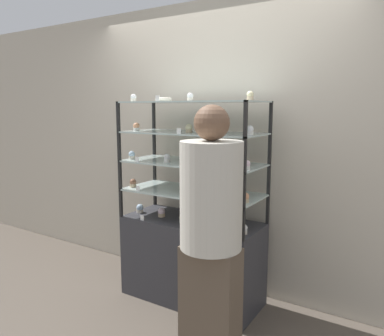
% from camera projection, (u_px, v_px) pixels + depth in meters
% --- Properties ---
extents(ground_plane, '(20.00, 20.00, 0.00)m').
position_uv_depth(ground_plane, '(192.00, 298.00, 3.30)').
color(ground_plane, brown).
extents(back_wall, '(8.00, 0.05, 2.60)m').
position_uv_depth(back_wall, '(215.00, 147.00, 3.43)').
color(back_wall, beige).
rests_on(back_wall, ground_plane).
extents(display_base, '(1.19, 0.51, 0.71)m').
position_uv_depth(display_base, '(192.00, 260.00, 3.24)').
color(display_base, '#333338').
rests_on(display_base, ground_plane).
extents(display_riser_lower, '(1.19, 0.51, 0.25)m').
position_uv_depth(display_riser_lower, '(192.00, 193.00, 3.15)').
color(display_riser_lower, black).
rests_on(display_riser_lower, display_base).
extents(display_riser_middle, '(1.19, 0.51, 0.25)m').
position_uv_depth(display_riser_middle, '(192.00, 164.00, 3.11)').
color(display_riser_middle, black).
rests_on(display_riser_middle, display_riser_lower).
extents(display_riser_upper, '(1.19, 0.51, 0.25)m').
position_uv_depth(display_riser_upper, '(192.00, 134.00, 3.07)').
color(display_riser_upper, black).
rests_on(display_riser_upper, display_riser_middle).
extents(display_riser_top, '(1.19, 0.51, 0.25)m').
position_uv_depth(display_riser_top, '(192.00, 103.00, 3.03)').
color(display_riser_top, black).
rests_on(display_riser_top, display_riser_upper).
extents(layer_cake_centerpiece, '(0.21, 0.21, 0.11)m').
position_uv_depth(layer_cake_centerpiece, '(193.00, 183.00, 3.23)').
color(layer_cake_centerpiece, brown).
rests_on(layer_cake_centerpiece, display_riser_lower).
extents(sheet_cake_frosted, '(0.20, 0.13, 0.06)m').
position_uv_depth(sheet_cake_frosted, '(232.00, 161.00, 2.96)').
color(sheet_cake_frosted, '#C66660').
rests_on(sheet_cake_frosted, display_riser_middle).
extents(cupcake_0, '(0.06, 0.06, 0.08)m').
position_uv_depth(cupcake_0, '(140.00, 208.00, 3.41)').
color(cupcake_0, beige).
rests_on(cupcake_0, display_base).
extents(cupcake_1, '(0.06, 0.06, 0.08)m').
position_uv_depth(cupcake_1, '(162.00, 212.00, 3.28)').
color(cupcake_1, '#CCB28C').
rests_on(cupcake_1, display_base).
extents(cupcake_2, '(0.06, 0.06, 0.08)m').
position_uv_depth(cupcake_2, '(183.00, 219.00, 3.09)').
color(cupcake_2, white).
rests_on(cupcake_2, display_base).
extents(cupcake_3, '(0.06, 0.06, 0.08)m').
position_uv_depth(cupcake_3, '(217.00, 223.00, 2.99)').
color(cupcake_3, '#CCB28C').
rests_on(cupcake_3, display_base).
extents(cupcake_4, '(0.06, 0.06, 0.08)m').
position_uv_depth(cupcake_4, '(243.00, 229.00, 2.83)').
color(cupcake_4, beige).
rests_on(cupcake_4, display_base).
extents(price_tag_0, '(0.04, 0.00, 0.04)m').
position_uv_depth(price_tag_0, '(142.00, 218.00, 3.17)').
color(price_tag_0, white).
rests_on(price_tag_0, display_base).
extents(cupcake_5, '(0.06, 0.06, 0.07)m').
position_uv_depth(cupcake_5, '(133.00, 183.00, 3.32)').
color(cupcake_5, '#CCB28C').
rests_on(cupcake_5, display_riser_lower).
extents(cupcake_6, '(0.06, 0.06, 0.07)m').
position_uv_depth(cupcake_6, '(207.00, 191.00, 3.01)').
color(cupcake_6, beige).
rests_on(cupcake_6, display_riser_lower).
extents(cupcake_7, '(0.06, 0.06, 0.07)m').
position_uv_depth(cupcake_7, '(245.00, 198.00, 2.78)').
color(cupcake_7, '#CCB28C').
rests_on(cupcake_7, display_riser_lower).
extents(price_tag_1, '(0.04, 0.00, 0.04)m').
position_uv_depth(price_tag_1, '(138.00, 189.00, 3.15)').
color(price_tag_1, white).
rests_on(price_tag_1, display_riser_lower).
extents(cupcake_8, '(0.05, 0.05, 0.07)m').
position_uv_depth(cupcake_8, '(132.00, 155.00, 3.28)').
color(cupcake_8, beige).
rests_on(cupcake_8, display_riser_middle).
extents(cupcake_9, '(0.05, 0.05, 0.07)m').
position_uv_depth(cupcake_9, '(167.00, 158.00, 3.09)').
color(cupcake_9, white).
rests_on(cupcake_9, display_riser_middle).
extents(cupcake_10, '(0.05, 0.05, 0.07)m').
position_uv_depth(cupcake_10, '(206.00, 161.00, 2.92)').
color(cupcake_10, white).
rests_on(cupcake_10, display_riser_middle).
extents(cupcake_11, '(0.05, 0.05, 0.07)m').
position_uv_depth(cupcake_11, '(247.00, 165.00, 2.71)').
color(cupcake_11, white).
rests_on(cupcake_11, display_riser_middle).
extents(price_tag_2, '(0.04, 0.00, 0.04)m').
position_uv_depth(price_tag_2, '(137.00, 159.00, 3.11)').
color(price_tag_2, white).
rests_on(price_tag_2, display_riser_middle).
extents(cupcake_12, '(0.06, 0.06, 0.07)m').
position_uv_depth(cupcake_12, '(136.00, 127.00, 3.27)').
color(cupcake_12, white).
rests_on(cupcake_12, display_riser_upper).
extents(cupcake_13, '(0.06, 0.06, 0.07)m').
position_uv_depth(cupcake_13, '(189.00, 128.00, 3.01)').
color(cupcake_13, '#CCB28C').
rests_on(cupcake_13, display_riser_upper).
extents(cupcake_14, '(0.06, 0.06, 0.07)m').
position_uv_depth(cupcake_14, '(250.00, 130.00, 2.75)').
color(cupcake_14, white).
rests_on(cupcake_14, display_riser_upper).
extents(price_tag_3, '(0.04, 0.00, 0.04)m').
position_uv_depth(price_tag_3, '(179.00, 131.00, 2.85)').
color(price_tag_3, white).
rests_on(price_tag_3, display_riser_upper).
extents(cupcake_15, '(0.05, 0.05, 0.07)m').
position_uv_depth(cupcake_15, '(133.00, 98.00, 3.22)').
color(cupcake_15, beige).
rests_on(cupcake_15, display_riser_top).
extents(cupcake_16, '(0.05, 0.05, 0.07)m').
position_uv_depth(cupcake_16, '(190.00, 97.00, 2.98)').
color(cupcake_16, beige).
rests_on(cupcake_16, display_riser_top).
extents(cupcake_17, '(0.05, 0.05, 0.07)m').
position_uv_depth(cupcake_17, '(250.00, 96.00, 2.65)').
color(cupcake_17, '#CCB28C').
rests_on(cupcake_17, display_riser_top).
extents(price_tag_4, '(0.04, 0.00, 0.04)m').
position_uv_depth(price_tag_4, '(157.00, 98.00, 2.92)').
color(price_tag_4, white).
rests_on(price_tag_4, display_riser_top).
extents(donut_glazed, '(0.14, 0.14, 0.03)m').
position_uv_depth(donut_glazed, '(163.00, 99.00, 3.15)').
color(donut_glazed, '#EFE5CC').
rests_on(donut_glazed, display_riser_top).
extents(customer_figure, '(0.39, 0.39, 1.68)m').
position_uv_depth(customer_figure, '(211.00, 230.00, 2.36)').
color(customer_figure, brown).
rests_on(customer_figure, ground_plane).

